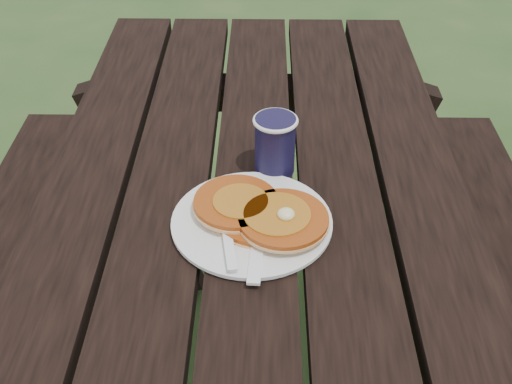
{
  "coord_description": "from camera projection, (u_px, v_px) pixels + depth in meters",
  "views": [
    {
      "loc": [
        0.02,
        -0.72,
        1.44
      ],
      "look_at": [
        0.01,
        0.09,
        0.8
      ],
      "focal_mm": 45.0,
      "sensor_mm": 36.0,
      "label": 1
    }
  ],
  "objects": [
    {
      "name": "plate",
      "position": [
        252.0,
        223.0,
        1.05
      ],
      "size": [
        0.3,
        0.3,
        0.01
      ],
      "primitive_type": "cylinder",
      "rotation": [
        0.0,
        0.0,
        -0.18
      ],
      "color": "white",
      "rests_on": "picnic_table"
    },
    {
      "name": "pancake_stack",
      "position": [
        261.0,
        213.0,
        1.03
      ],
      "size": [
        0.22,
        0.18,
        0.04
      ],
      "rotation": [
        0.0,
        0.0,
        -0.21
      ],
      "color": "#B34C14",
      "rests_on": "plate"
    },
    {
      "name": "fork",
      "position": [
        229.0,
        246.0,
        0.98
      ],
      "size": [
        0.06,
        0.16,
        0.01
      ],
      "primitive_type": null,
      "rotation": [
        0.0,
        0.0,
        0.15
      ],
      "color": "white",
      "rests_on": "plate"
    },
    {
      "name": "coffee_cup",
      "position": [
        275.0,
        142.0,
        1.13
      ],
      "size": [
        0.08,
        0.08,
        0.11
      ],
      "rotation": [
        0.0,
        0.0,
        -0.22
      ],
      "color": "black",
      "rests_on": "picnic_table"
    },
    {
      "name": "knife",
      "position": [
        258.0,
        242.0,
        1.0
      ],
      "size": [
        0.03,
        0.18,
        0.0
      ],
      "primitive_type": "cube",
      "rotation": [
        0.0,
        0.0,
        -0.07
      ],
      "color": "white",
      "rests_on": "plate"
    }
  ]
}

